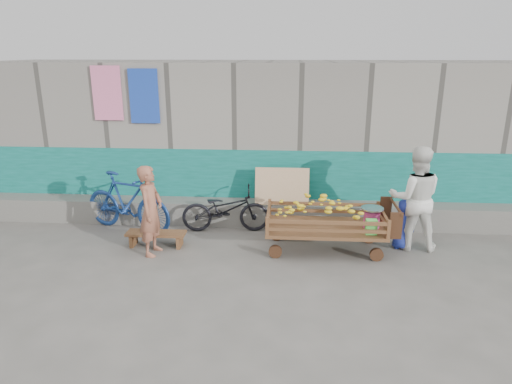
# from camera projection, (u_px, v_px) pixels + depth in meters

# --- Properties ---
(ground) EXTENTS (80.00, 80.00, 0.00)m
(ground) POSITION_uv_depth(u_px,v_px,m) (258.00, 283.00, 6.60)
(ground) COLOR #595651
(ground) RESTS_ON ground
(building_wall) EXTENTS (12.00, 3.50, 3.00)m
(building_wall) POSITION_uv_depth(u_px,v_px,m) (270.00, 134.00, 10.02)
(building_wall) COLOR gray
(building_wall) RESTS_ON ground
(banana_cart) EXTENTS (2.12, 0.97, 0.90)m
(banana_cart) POSITION_uv_depth(u_px,v_px,m) (323.00, 216.00, 7.49)
(banana_cart) COLOR brown
(banana_cart) RESTS_ON ground
(bench) EXTENTS (1.01, 0.30, 0.25)m
(bench) POSITION_uv_depth(u_px,v_px,m) (156.00, 236.00, 7.79)
(bench) COLOR brown
(bench) RESTS_ON ground
(vendor_man) EXTENTS (0.41, 0.58, 1.49)m
(vendor_man) POSITION_uv_depth(u_px,v_px,m) (151.00, 211.00, 7.33)
(vendor_man) COLOR #9D5D45
(vendor_man) RESTS_ON ground
(woman) EXTENTS (0.90, 0.73, 1.76)m
(woman) POSITION_uv_depth(u_px,v_px,m) (415.00, 198.00, 7.53)
(woman) COLOR white
(woman) RESTS_ON ground
(child) EXTENTS (0.43, 0.28, 0.86)m
(child) POSITION_uv_depth(u_px,v_px,m) (403.00, 224.00, 7.63)
(child) COLOR navy
(child) RESTS_ON ground
(bicycle_dark) EXTENTS (1.65, 0.71, 0.84)m
(bicycle_dark) POSITION_uv_depth(u_px,v_px,m) (226.00, 209.00, 8.37)
(bicycle_dark) COLOR black
(bicycle_dark) RESTS_ON ground
(bicycle_blue) EXTENTS (1.91, 1.11, 1.11)m
(bicycle_blue) POSITION_uv_depth(u_px,v_px,m) (127.00, 202.00, 8.36)
(bicycle_blue) COLOR navy
(bicycle_blue) RESTS_ON ground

